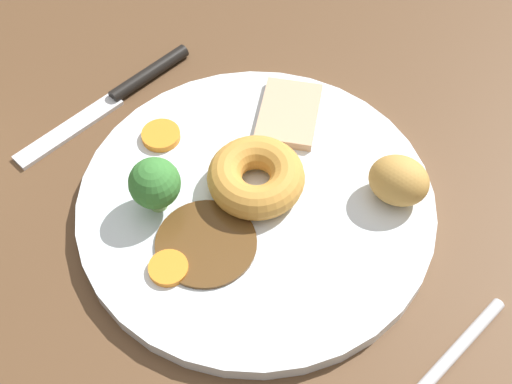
# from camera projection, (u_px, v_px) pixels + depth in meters

# --- Properties ---
(dining_table) EXTENTS (1.20, 0.84, 0.04)m
(dining_table) POSITION_uv_depth(u_px,v_px,m) (274.00, 247.00, 0.55)
(dining_table) COLOR brown
(dining_table) RESTS_ON ground
(dinner_plate) EXTENTS (0.28, 0.28, 0.01)m
(dinner_plate) POSITION_uv_depth(u_px,v_px,m) (256.00, 205.00, 0.54)
(dinner_plate) COLOR white
(dinner_plate) RESTS_ON dining_table
(gravy_pool) EXTENTS (0.08, 0.08, 0.00)m
(gravy_pool) POSITION_uv_depth(u_px,v_px,m) (206.00, 243.00, 0.51)
(gravy_pool) COLOR #563819
(gravy_pool) RESTS_ON dinner_plate
(meat_slice_main) EXTENTS (0.08, 0.08, 0.01)m
(meat_slice_main) POSITION_uv_depth(u_px,v_px,m) (289.00, 113.00, 0.58)
(meat_slice_main) COLOR tan
(meat_slice_main) RESTS_ON dinner_plate
(yorkshire_pudding) EXTENTS (0.08, 0.08, 0.03)m
(yorkshire_pudding) POSITION_uv_depth(u_px,v_px,m) (256.00, 177.00, 0.53)
(yorkshire_pudding) COLOR #C68938
(yorkshire_pudding) RESTS_ON dinner_plate
(roast_potato_left) EXTENTS (0.06, 0.05, 0.04)m
(roast_potato_left) POSITION_uv_depth(u_px,v_px,m) (399.00, 181.00, 0.52)
(roast_potato_left) COLOR #BC8C42
(roast_potato_left) RESTS_ON dinner_plate
(carrot_coin_front) EXTENTS (0.03, 0.03, 0.01)m
(carrot_coin_front) POSITION_uv_depth(u_px,v_px,m) (164.00, 133.00, 0.57)
(carrot_coin_front) COLOR orange
(carrot_coin_front) RESTS_ON dinner_plate
(carrot_coin_back) EXTENTS (0.03, 0.03, 0.01)m
(carrot_coin_back) POSITION_uv_depth(u_px,v_px,m) (168.00, 268.00, 0.50)
(carrot_coin_back) COLOR orange
(carrot_coin_back) RESTS_ON dinner_plate
(broccoli_floret) EXTENTS (0.04, 0.04, 0.05)m
(broccoli_floret) POSITION_uv_depth(u_px,v_px,m) (155.00, 184.00, 0.51)
(broccoli_floret) COLOR #8CB766
(broccoli_floret) RESTS_ON dinner_plate
(fork) EXTENTS (0.02, 0.15, 0.01)m
(fork) POSITION_uv_depth(u_px,v_px,m) (429.00, 381.00, 0.46)
(fork) COLOR silver
(fork) RESTS_ON dining_table
(knife) EXTENTS (0.02, 0.19, 0.01)m
(knife) POSITION_uv_depth(u_px,v_px,m) (121.00, 93.00, 0.62)
(knife) COLOR black
(knife) RESTS_ON dining_table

